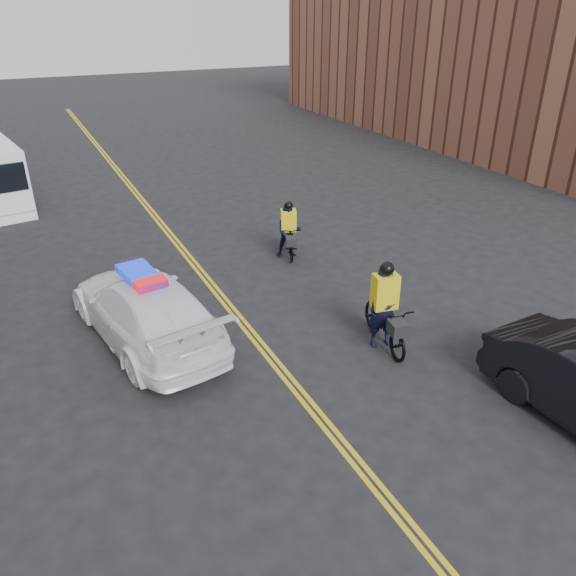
% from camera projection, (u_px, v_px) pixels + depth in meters
% --- Properties ---
extents(ground, '(120.00, 120.00, 0.00)m').
position_uv_depth(ground, '(300.00, 394.00, 11.49)').
color(ground, black).
rests_on(ground, ground).
extents(center_line_left, '(0.10, 60.00, 0.01)m').
position_uv_depth(center_line_left, '(183.00, 254.00, 17.85)').
color(center_line_left, gold).
rests_on(center_line_left, ground).
extents(center_line_right, '(0.10, 60.00, 0.01)m').
position_uv_depth(center_line_right, '(188.00, 253.00, 17.91)').
color(center_line_right, gold).
rests_on(center_line_right, ground).
extents(building_across, '(12.00, 30.00, 11.00)m').
position_uv_depth(building_across, '(499.00, 34.00, 32.00)').
color(building_across, brown).
rests_on(building_across, ground).
extents(police_cruiser, '(3.08, 5.73, 1.74)m').
position_uv_depth(police_cruiser, '(146.00, 309.00, 13.04)').
color(police_cruiser, white).
rests_on(police_cruiser, ground).
extents(cyclist_near, '(1.13, 2.25, 2.11)m').
position_uv_depth(cyclist_near, '(383.00, 317.00, 12.82)').
color(cyclist_near, black).
rests_on(cyclist_near, ground).
extents(cyclist_far, '(1.06, 1.82, 1.78)m').
position_uv_depth(cyclist_far, '(288.00, 235.00, 17.43)').
color(cyclist_far, black).
rests_on(cyclist_far, ground).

